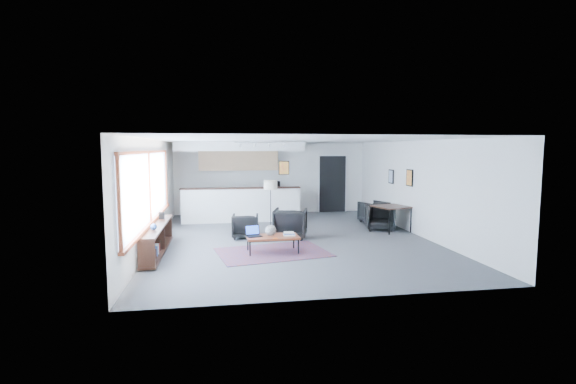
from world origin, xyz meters
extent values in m
cube|color=#4B4B4D|center=(0.00, 0.00, -0.01)|extent=(7.00, 9.00, 0.01)
cube|color=white|center=(0.00, 0.00, 2.60)|extent=(7.00, 9.00, 0.01)
cube|color=silver|center=(0.00, 4.50, 1.30)|extent=(7.00, 0.01, 2.60)
cube|color=silver|center=(0.00, -4.50, 1.30)|extent=(7.00, 0.01, 2.60)
cube|color=silver|center=(-3.50, 0.00, 1.30)|extent=(0.01, 9.00, 2.60)
cube|color=silver|center=(3.50, 0.00, 1.30)|extent=(0.01, 9.00, 2.60)
cube|color=#8CBFFF|center=(-3.47, -0.90, 1.50)|extent=(0.02, 5.80, 1.55)
cube|color=maroon|center=(-3.44, -0.90, 0.70)|extent=(0.10, 5.95, 0.06)
cube|color=maroon|center=(-3.45, -0.90, 2.30)|extent=(0.06, 5.95, 0.06)
cube|color=maroon|center=(-3.45, -3.80, 1.50)|extent=(0.06, 0.06, 1.60)
cube|color=maroon|center=(-3.45, -0.90, 1.50)|extent=(0.06, 0.06, 1.60)
cube|color=maroon|center=(-3.45, 2.00, 1.50)|extent=(0.06, 0.06, 1.60)
cube|color=black|center=(-3.30, -1.00, 0.62)|extent=(0.35, 3.00, 0.05)
cube|color=black|center=(-3.30, -1.00, 0.05)|extent=(0.35, 3.00, 0.05)
cube|color=black|center=(-3.30, -2.45, 0.33)|extent=(0.33, 0.04, 0.55)
cube|color=black|center=(-3.30, -1.00, 0.33)|extent=(0.33, 0.04, 0.55)
cube|color=black|center=(-3.30, 0.45, 0.33)|extent=(0.33, 0.04, 0.55)
cube|color=#3359A5|center=(-3.30, -2.30, 0.17)|extent=(0.18, 0.04, 0.20)
cube|color=silver|center=(-3.30, -2.13, 0.18)|extent=(0.18, 0.04, 0.22)
cube|color=maroon|center=(-3.30, -1.96, 0.20)|extent=(0.18, 0.04, 0.24)
cube|color=black|center=(-3.30, -1.79, 0.17)|extent=(0.18, 0.04, 0.20)
cube|color=#3359A5|center=(-3.30, -1.62, 0.18)|extent=(0.18, 0.04, 0.22)
cube|color=silver|center=(-3.30, -1.45, 0.20)|extent=(0.18, 0.04, 0.24)
cube|color=maroon|center=(-3.30, -1.28, 0.17)|extent=(0.18, 0.04, 0.20)
cube|color=black|center=(-3.30, -1.11, 0.18)|extent=(0.18, 0.04, 0.22)
cube|color=#3359A5|center=(-3.30, -0.94, 0.20)|extent=(0.18, 0.03, 0.24)
cube|color=silver|center=(-3.30, -0.77, 0.17)|extent=(0.18, 0.03, 0.20)
cube|color=maroon|center=(-3.30, -0.60, 0.18)|extent=(0.18, 0.03, 0.22)
cube|color=black|center=(-3.30, -0.43, 0.20)|extent=(0.18, 0.04, 0.24)
cube|color=black|center=(-3.30, -0.20, 0.73)|extent=(0.14, 0.02, 0.18)
sphere|color=#264C99|center=(-3.28, -1.60, 0.71)|extent=(0.14, 0.14, 0.14)
cube|color=white|center=(-1.20, 2.70, 0.55)|extent=(3.80, 0.25, 1.10)
cube|color=black|center=(-1.20, 2.70, 1.11)|extent=(3.85, 0.32, 0.04)
cube|color=white|center=(-1.20, 4.15, 0.45)|extent=(3.80, 0.60, 0.90)
cube|color=#2D2D2D|center=(-1.20, 4.15, 0.91)|extent=(3.82, 0.62, 0.04)
cube|color=tan|center=(-1.20, 4.30, 1.95)|extent=(2.80, 0.35, 0.70)
cube|color=white|center=(-1.20, 3.60, 2.45)|extent=(4.20, 1.80, 0.30)
cube|color=black|center=(0.20, 2.71, 1.75)|extent=(0.35, 0.03, 0.45)
cube|color=orange|center=(0.20, 2.69, 1.75)|extent=(0.30, 0.01, 0.40)
cube|color=black|center=(2.30, 4.42, 1.05)|extent=(1.00, 0.12, 2.10)
cube|color=white|center=(1.78, 4.43, 1.05)|extent=(0.06, 0.10, 2.10)
cube|color=white|center=(2.82, 4.43, 1.05)|extent=(0.06, 0.10, 2.10)
cube|color=white|center=(2.30, 4.43, 2.12)|extent=(1.10, 0.10, 0.06)
cube|color=silver|center=(-0.60, 2.20, 2.56)|extent=(1.60, 0.04, 0.04)
cylinder|color=silver|center=(-1.25, 2.20, 2.48)|extent=(0.07, 0.07, 0.09)
cylinder|color=silver|center=(-0.80, 2.20, 2.48)|extent=(0.07, 0.07, 0.09)
cylinder|color=silver|center=(-0.35, 2.20, 2.48)|extent=(0.07, 0.07, 0.09)
cylinder|color=silver|center=(0.10, 2.20, 2.48)|extent=(0.07, 0.07, 0.09)
cube|color=black|center=(3.47, 0.40, 1.55)|extent=(0.03, 0.38, 0.48)
cube|color=orange|center=(3.46, 0.40, 1.55)|extent=(0.00, 0.32, 0.42)
cube|color=black|center=(3.47, 1.70, 1.50)|extent=(0.03, 0.34, 0.44)
cube|color=#859FC5|center=(3.46, 1.70, 1.50)|extent=(0.00, 0.28, 0.38)
cube|color=#502D3E|center=(-0.69, -1.41, 0.01)|extent=(2.72, 2.09, 0.01)
cube|color=maroon|center=(-0.69, -1.41, 0.36)|extent=(1.20, 0.66, 0.05)
cube|color=black|center=(-1.23, -1.70, 0.17)|extent=(0.03, 0.03, 0.35)
cube|color=black|center=(-1.25, -1.15, 0.17)|extent=(0.03, 0.03, 0.35)
cube|color=black|center=(-0.14, -1.67, 0.17)|extent=(0.03, 0.03, 0.35)
cube|color=black|center=(-0.15, -1.13, 0.17)|extent=(0.03, 0.03, 0.35)
cube|color=black|center=(-0.69, -1.68, 0.34)|extent=(1.13, 0.05, 0.03)
cube|color=black|center=(-0.70, -1.14, 0.34)|extent=(1.13, 0.05, 0.03)
cube|color=black|center=(-1.12, -1.40, 0.40)|extent=(0.39, 0.32, 0.02)
cube|color=black|center=(-1.15, -1.28, 0.52)|extent=(0.34, 0.14, 0.22)
cube|color=blue|center=(-1.15, -1.28, 0.52)|extent=(0.31, 0.12, 0.19)
sphere|color=gray|center=(-0.73, -1.39, 0.51)|extent=(0.25, 0.25, 0.25)
cube|color=silver|center=(-0.31, -1.41, 0.40)|extent=(0.28, 0.23, 0.03)
cube|color=#3359A5|center=(-0.31, -1.41, 0.43)|extent=(0.25, 0.21, 0.03)
cube|color=silver|center=(-0.32, -1.42, 0.46)|extent=(0.23, 0.19, 0.02)
cube|color=#E5590C|center=(-0.67, -1.67, 0.39)|extent=(0.12, 0.12, 0.01)
imported|color=black|center=(-1.22, 0.28, 0.35)|extent=(0.74, 0.70, 0.70)
imported|color=black|center=(-0.03, 0.09, 0.43)|extent=(1.03, 0.99, 0.87)
cylinder|color=black|center=(-0.37, 1.66, 0.01)|extent=(0.27, 0.27, 0.03)
cylinder|color=black|center=(-0.37, 1.66, 0.62)|extent=(0.02, 0.02, 1.20)
cylinder|color=beige|center=(-0.37, 1.66, 1.29)|extent=(0.45, 0.45, 0.27)
cube|color=black|center=(3.00, 0.52, 0.71)|extent=(1.08, 1.08, 0.04)
cylinder|color=black|center=(2.74, 0.03, 0.35)|extent=(0.05, 0.05, 0.70)
cylinder|color=black|center=(2.52, 0.77, 0.35)|extent=(0.05, 0.05, 0.70)
cylinder|color=black|center=(3.48, 0.26, 0.35)|extent=(0.05, 0.05, 0.70)
cylinder|color=black|center=(3.26, 1.00, 0.35)|extent=(0.05, 0.05, 0.70)
imported|color=black|center=(2.74, 0.76, 0.34)|extent=(0.78, 0.75, 0.68)
imported|color=black|center=(3.00, 1.92, 0.33)|extent=(0.81, 0.79, 0.65)
imported|color=black|center=(-0.02, 4.15, 1.10)|extent=(0.55, 0.35, 0.35)
camera|label=1|loc=(-1.85, -10.73, 2.39)|focal=26.00mm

